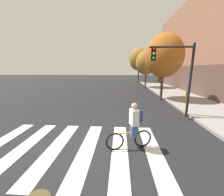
{
  "coord_description": "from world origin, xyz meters",
  "views": [
    {
      "loc": [
        1.38,
        -4.34,
        2.82
      ],
      "look_at": [
        0.96,
        2.52,
        1.34
      ],
      "focal_mm": 21.77,
      "sensor_mm": 36.0,
      "label": 1
    }
  ],
  "objects_px": {
    "street_tree_near": "(164,56)",
    "street_tree_mid": "(146,63)",
    "fire_hydrant": "(187,96)",
    "traffic_light_near": "(177,68)",
    "street_tree_far": "(139,59)",
    "cyclist": "(133,126)"
  },
  "relations": [
    {
      "from": "fire_hydrant",
      "to": "street_tree_far",
      "type": "xyz_separation_m",
      "value": [
        -2.07,
        17.14,
        4.21
      ]
    },
    {
      "from": "fire_hydrant",
      "to": "street_tree_far",
      "type": "height_order",
      "value": "street_tree_far"
    },
    {
      "from": "cyclist",
      "to": "street_tree_far",
      "type": "bearing_deg",
      "value": 82.39
    },
    {
      "from": "cyclist",
      "to": "traffic_light_near",
      "type": "bearing_deg",
      "value": 52.74
    },
    {
      "from": "street_tree_near",
      "to": "street_tree_mid",
      "type": "distance_m",
      "value": 8.06
    },
    {
      "from": "fire_hydrant",
      "to": "street_tree_mid",
      "type": "distance_m",
      "value": 9.4
    },
    {
      "from": "fire_hydrant",
      "to": "traffic_light_near",
      "type": "bearing_deg",
      "value": -123.67
    },
    {
      "from": "traffic_light_near",
      "to": "street_tree_near",
      "type": "relative_size",
      "value": 0.72
    },
    {
      "from": "cyclist",
      "to": "street_tree_near",
      "type": "height_order",
      "value": "street_tree_near"
    },
    {
      "from": "street_tree_far",
      "to": "traffic_light_near",
      "type": "bearing_deg",
      "value": -91.64
    },
    {
      "from": "street_tree_near",
      "to": "street_tree_mid",
      "type": "xyz_separation_m",
      "value": [
        -0.02,
        8.06,
        -0.22
      ]
    },
    {
      "from": "street_tree_mid",
      "to": "street_tree_far",
      "type": "xyz_separation_m",
      "value": [
        0.01,
        8.53,
        1.03
      ]
    },
    {
      "from": "cyclist",
      "to": "fire_hydrant",
      "type": "distance_m",
      "value": 9.27
    },
    {
      "from": "traffic_light_near",
      "to": "fire_hydrant",
      "type": "distance_m",
      "value": 5.36
    },
    {
      "from": "traffic_light_near",
      "to": "street_tree_far",
      "type": "relative_size",
      "value": 0.6
    },
    {
      "from": "cyclist",
      "to": "street_tree_far",
      "type": "relative_size",
      "value": 0.24
    },
    {
      "from": "cyclist",
      "to": "traffic_light_near",
      "type": "xyz_separation_m",
      "value": [
        2.69,
        3.54,
        2.02
      ]
    },
    {
      "from": "fire_hydrant",
      "to": "street_tree_far",
      "type": "relative_size",
      "value": 0.11
    },
    {
      "from": "street_tree_near",
      "to": "street_tree_far",
      "type": "bearing_deg",
      "value": 90.06
    },
    {
      "from": "cyclist",
      "to": "traffic_light_near",
      "type": "height_order",
      "value": "traffic_light_near"
    },
    {
      "from": "traffic_light_near",
      "to": "street_tree_far",
      "type": "distance_m",
      "value": 21.25
    },
    {
      "from": "cyclist",
      "to": "street_tree_mid",
      "type": "distance_m",
      "value": 16.74
    }
  ]
}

